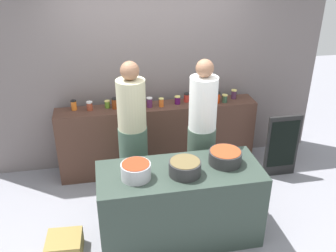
# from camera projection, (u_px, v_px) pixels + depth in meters

# --- Properties ---
(ground) EXTENTS (12.00, 12.00, 0.00)m
(ground) POSITION_uv_depth(u_px,v_px,m) (174.00, 217.00, 4.46)
(ground) COLOR gray
(storefront_wall) EXTENTS (4.80, 0.12, 3.00)m
(storefront_wall) POSITION_uv_depth(u_px,v_px,m) (153.00, 61.00, 5.07)
(storefront_wall) COLOR slate
(storefront_wall) RESTS_ON ground
(display_shelf) EXTENTS (2.70, 0.36, 0.99)m
(display_shelf) POSITION_uv_depth(u_px,v_px,m) (158.00, 138.00, 5.21)
(display_shelf) COLOR #4A2F25
(display_shelf) RESTS_ON ground
(prep_table) EXTENTS (1.70, 0.70, 0.86)m
(prep_table) POSITION_uv_depth(u_px,v_px,m) (180.00, 204.00, 4.01)
(prep_table) COLOR #2E3C34
(prep_table) RESTS_ON ground
(preserve_jar_0) EXTENTS (0.08, 0.08, 0.13)m
(preserve_jar_0) POSITION_uv_depth(u_px,v_px,m) (74.00, 105.00, 4.84)
(preserve_jar_0) COLOR orange
(preserve_jar_0) RESTS_ON display_shelf
(preserve_jar_1) EXTENTS (0.08, 0.08, 0.12)m
(preserve_jar_1) POSITION_uv_depth(u_px,v_px,m) (90.00, 106.00, 4.83)
(preserve_jar_1) COLOR brown
(preserve_jar_1) RESTS_ON display_shelf
(preserve_jar_2) EXTENTS (0.07, 0.07, 0.10)m
(preserve_jar_2) POSITION_uv_depth(u_px,v_px,m) (107.00, 104.00, 4.91)
(preserve_jar_2) COLOR olive
(preserve_jar_2) RESTS_ON display_shelf
(preserve_jar_3) EXTENTS (0.08, 0.08, 0.14)m
(preserve_jar_3) POSITION_uv_depth(u_px,v_px,m) (115.00, 103.00, 4.87)
(preserve_jar_3) COLOR maroon
(preserve_jar_3) RESTS_ON display_shelf
(preserve_jar_4) EXTENTS (0.07, 0.07, 0.12)m
(preserve_jar_4) POSITION_uv_depth(u_px,v_px,m) (125.00, 102.00, 4.94)
(preserve_jar_4) COLOR brown
(preserve_jar_4) RESTS_ON display_shelf
(preserve_jar_5) EXTENTS (0.09, 0.09, 0.15)m
(preserve_jar_5) POSITION_uv_depth(u_px,v_px,m) (136.00, 101.00, 4.95)
(preserve_jar_5) COLOR #571E5D
(preserve_jar_5) RESTS_ON display_shelf
(preserve_jar_6) EXTENTS (0.08, 0.08, 0.13)m
(preserve_jar_6) POSITION_uv_depth(u_px,v_px,m) (150.00, 102.00, 4.92)
(preserve_jar_6) COLOR #55244E
(preserve_jar_6) RESTS_ON display_shelf
(preserve_jar_7) EXTENTS (0.07, 0.07, 0.12)m
(preserve_jar_7) POSITION_uv_depth(u_px,v_px,m) (161.00, 102.00, 4.94)
(preserve_jar_7) COLOR #D85E22
(preserve_jar_7) RESTS_ON display_shelf
(preserve_jar_8) EXTENTS (0.08, 0.08, 0.11)m
(preserve_jar_8) POSITION_uv_depth(u_px,v_px,m) (177.00, 100.00, 5.02)
(preserve_jar_8) COLOR #4B114C
(preserve_jar_8) RESTS_ON display_shelf
(preserve_jar_9) EXTENTS (0.08, 0.08, 0.12)m
(preserve_jar_9) POSITION_uv_depth(u_px,v_px,m) (187.00, 97.00, 5.09)
(preserve_jar_9) COLOR red
(preserve_jar_9) RESTS_ON display_shelf
(preserve_jar_10) EXTENTS (0.08, 0.08, 0.14)m
(preserve_jar_10) POSITION_uv_depth(u_px,v_px,m) (201.00, 96.00, 5.10)
(preserve_jar_10) COLOR #244725
(preserve_jar_10) RESTS_ON display_shelf
(preserve_jar_11) EXTENTS (0.09, 0.09, 0.15)m
(preserve_jar_11) POSITION_uv_depth(u_px,v_px,m) (217.00, 98.00, 5.05)
(preserve_jar_11) COLOR #BE350F
(preserve_jar_11) RESTS_ON display_shelf
(preserve_jar_12) EXTENTS (0.08, 0.08, 0.11)m
(preserve_jar_12) POSITION_uv_depth(u_px,v_px,m) (225.00, 98.00, 5.07)
(preserve_jar_12) COLOR #2E4C36
(preserve_jar_12) RESTS_ON display_shelf
(preserve_jar_13) EXTENTS (0.07, 0.07, 0.13)m
(preserve_jar_13) POSITION_uv_depth(u_px,v_px,m) (234.00, 94.00, 5.18)
(preserve_jar_13) COLOR #4B2842
(preserve_jar_13) RESTS_ON display_shelf
(cooking_pot_left) EXTENTS (0.30, 0.30, 0.16)m
(cooking_pot_left) POSITION_uv_depth(u_px,v_px,m) (136.00, 171.00, 3.66)
(cooking_pot_left) COLOR #B7B7BC
(cooking_pot_left) RESTS_ON prep_table
(cooking_pot_center) EXTENTS (0.32, 0.32, 0.15)m
(cooking_pot_center) POSITION_uv_depth(u_px,v_px,m) (185.00, 168.00, 3.72)
(cooking_pot_center) COLOR #2D2D2D
(cooking_pot_center) RESTS_ON prep_table
(cooking_pot_right) EXTENTS (0.34, 0.34, 0.14)m
(cooking_pot_right) POSITION_uv_depth(u_px,v_px,m) (225.00, 157.00, 3.91)
(cooking_pot_right) COLOR #2D2D2D
(cooking_pot_right) RESTS_ON prep_table
(cook_with_tongs) EXTENTS (0.35, 0.35, 1.79)m
(cook_with_tongs) POSITION_uv_depth(u_px,v_px,m) (133.00, 140.00, 4.49)
(cook_with_tongs) COLOR #456050
(cook_with_tongs) RESTS_ON ground
(cook_in_cap) EXTENTS (0.33, 0.33, 1.83)m
(cook_in_cap) POSITION_uv_depth(u_px,v_px,m) (201.00, 141.00, 4.42)
(cook_in_cap) COLOR #44594B
(cook_in_cap) RESTS_ON ground
(bread_crate) EXTENTS (0.38, 0.37, 0.21)m
(bread_crate) POSITION_uv_depth(u_px,v_px,m) (65.00, 246.00, 3.91)
(bread_crate) COLOR olive
(bread_crate) RESTS_ON ground
(chalkboard_sign) EXTENTS (0.47, 0.05, 0.91)m
(chalkboard_sign) POSITION_uv_depth(u_px,v_px,m) (282.00, 146.00, 5.08)
(chalkboard_sign) COLOR black
(chalkboard_sign) RESTS_ON ground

